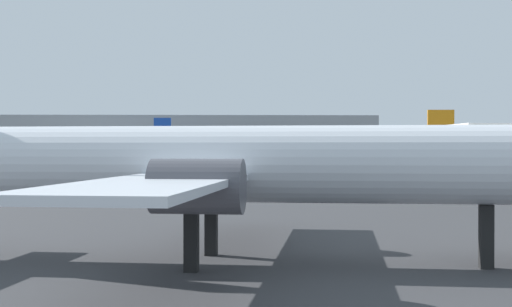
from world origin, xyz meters
name	(u,v)px	position (x,y,z in m)	size (l,w,h in m)	color
airplane_at_gate	(229,165)	(2.03, 16.70, 4.14)	(38.32, 29.21, 11.16)	silver
airplane_distant	(89,161)	(-19.14, 91.04, 2.93)	(30.54, 17.79, 9.29)	silver
terminal_building	(148,146)	(-13.51, 115.73, 5.14)	(79.54, 27.22, 10.29)	#999EA3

